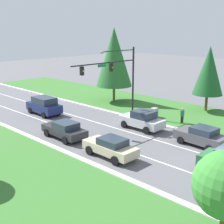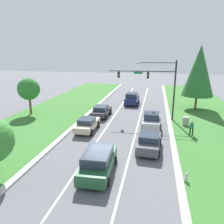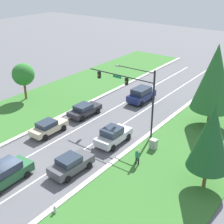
% 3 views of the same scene
% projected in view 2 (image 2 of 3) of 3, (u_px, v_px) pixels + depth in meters
% --- Properties ---
extents(ground_plane, '(160.00, 160.00, 0.00)m').
position_uv_depth(ground_plane, '(104.00, 164.00, 17.40)').
color(ground_plane, '#5B5B60').
extents(curb_strip_right, '(0.50, 90.00, 0.15)m').
position_uv_depth(curb_strip_right, '(178.00, 171.00, 16.31)').
color(curb_strip_right, beige).
rests_on(curb_strip_right, ground_plane).
extents(curb_strip_left, '(0.50, 90.00, 0.15)m').
position_uv_depth(curb_strip_left, '(39.00, 157.00, 18.45)').
color(curb_strip_left, beige).
rests_on(curb_strip_left, ground_plane).
extents(lane_stripe_inner_left, '(0.14, 81.00, 0.01)m').
position_uv_depth(lane_stripe_inner_left, '(83.00, 162.00, 17.74)').
color(lane_stripe_inner_left, white).
rests_on(lane_stripe_inner_left, ground_plane).
extents(lane_stripe_inner_right, '(0.14, 81.00, 0.01)m').
position_uv_depth(lane_stripe_inner_right, '(127.00, 167.00, 17.06)').
color(lane_stripe_inner_right, white).
rests_on(lane_stripe_inner_right, ground_plane).
extents(traffic_signal_mast, '(8.58, 0.41, 7.70)m').
position_uv_depth(traffic_signal_mast, '(155.00, 80.00, 27.89)').
color(traffic_signal_mast, black).
rests_on(traffic_signal_mast, ground_plane).
extents(graphite_sedan, '(2.26, 4.44, 1.65)m').
position_uv_depth(graphite_sedan, '(149.00, 142.00, 19.71)').
color(graphite_sedan, '#4C4C51').
rests_on(graphite_sedan, ground_plane).
extents(champagne_sedan, '(2.00, 4.52, 1.56)m').
position_uv_depth(champagne_sedan, '(87.00, 124.00, 24.62)').
color(champagne_sedan, beige).
rests_on(champagne_sedan, ground_plane).
extents(navy_suv, '(2.30, 4.63, 2.03)m').
position_uv_depth(navy_suv, '(132.00, 98.00, 37.23)').
color(navy_suv, navy).
rests_on(navy_suv, ground_plane).
extents(silver_sedan, '(2.14, 4.53, 1.86)m').
position_uv_depth(silver_sedan, '(152.00, 120.00, 25.75)').
color(silver_sedan, silver).
rests_on(silver_sedan, ground_plane).
extents(charcoal_sedan, '(2.17, 4.66, 1.55)m').
position_uv_depth(charcoal_sedan, '(101.00, 111.00, 30.21)').
color(charcoal_sedan, '#28282D').
rests_on(charcoal_sedan, ground_plane).
extents(forest_suv, '(2.36, 5.15, 1.83)m').
position_uv_depth(forest_suv, '(98.00, 161.00, 15.95)').
color(forest_suv, '#235633').
rests_on(forest_suv, ground_plane).
extents(utility_cabinet, '(0.70, 0.60, 1.11)m').
position_uv_depth(utility_cabinet, '(185.00, 121.00, 26.51)').
color(utility_cabinet, '#9E9E99').
rests_on(utility_cabinet, ground_plane).
extents(pedestrian, '(0.40, 0.24, 1.69)m').
position_uv_depth(pedestrian, '(192.00, 127.00, 23.15)').
color(pedestrian, black).
rests_on(pedestrian, ground_plane).
extents(fire_hydrant, '(0.34, 0.20, 0.70)m').
position_uv_depth(fire_hydrant, '(186.00, 178.00, 14.93)').
color(fire_hydrant, '#B7B7BC').
rests_on(fire_hydrant, ground_plane).
extents(oak_near_left_tree, '(3.09, 3.09, 5.22)m').
position_uv_depth(oak_near_left_tree, '(29.00, 89.00, 30.58)').
color(oak_near_left_tree, brown).
rests_on(oak_near_left_tree, ground_plane).
extents(conifer_far_right_tree, '(4.73, 4.73, 9.75)m').
position_uv_depth(conifer_far_right_tree, '(199.00, 71.00, 32.75)').
color(conifer_far_right_tree, brown).
rests_on(conifer_far_right_tree, ground_plane).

